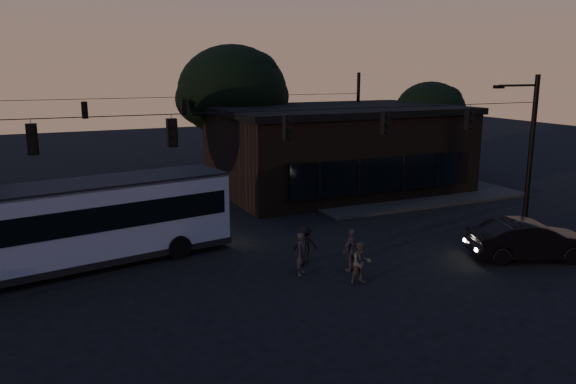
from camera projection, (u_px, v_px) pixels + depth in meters
name	position (u px, v px, depth m)	size (l,w,h in m)	color
ground	(337.00, 300.00, 19.22)	(120.00, 120.00, 0.00)	black
sidewalk_far_right	(391.00, 189.00, 36.51)	(14.00, 10.00, 0.15)	black
building	(337.00, 148.00, 36.48)	(15.40, 10.41, 5.40)	black
tree_behind	(233.00, 92.00, 39.05)	(7.60, 7.60, 9.43)	black
tree_right	(430.00, 112.00, 41.53)	(5.20, 5.20, 6.86)	black
signal_rig_near	(288.00, 156.00, 21.81)	(26.24, 0.30, 7.50)	black
signal_rig_far	(184.00, 125.00, 36.07)	(26.24, 0.30, 7.50)	black
bus	(79.00, 220.00, 22.12)	(12.38, 4.92, 3.40)	gray
car	(530.00, 240.00, 23.22)	(1.73, 4.95, 1.63)	black
pedestrian_a	(302.00, 254.00, 21.43)	(0.61, 0.40, 1.67)	black
pedestrian_b	(361.00, 263.00, 20.55)	(0.77, 0.60, 1.59)	#31312C
pedestrian_c	(352.00, 250.00, 21.80)	(1.00, 0.42, 1.71)	#2A2831
pedestrian_d	(305.00, 244.00, 22.75)	(1.01, 0.58, 1.57)	black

